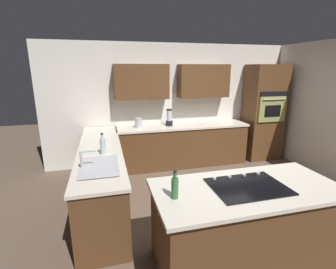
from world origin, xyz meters
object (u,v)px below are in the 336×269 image
cooktop (248,186)px  blender (169,119)px  wall_oven (263,113)px  dish_soap_bottle (103,146)px  sink_unit (99,166)px  kettle (139,123)px  oil_bottle (175,187)px

cooktop → blender: 2.92m
wall_oven → dish_soap_bottle: wall_oven is taller
sink_unit → dish_soap_bottle: bearing=-97.0°
kettle → dish_soap_bottle: bearing=64.6°
blender → dish_soap_bottle: (1.37, 1.51, -0.03)m
sink_unit → kettle: size_ratio=3.58×
blender → kettle: bearing=0.0°
oil_bottle → dish_soap_bottle: bearing=-65.7°
wall_oven → dish_soap_bottle: (3.62, 1.49, -0.06)m
cooktop → dish_soap_bottle: (1.43, -1.40, 0.12)m
blender → dish_soap_bottle: size_ratio=1.14×
blender → wall_oven: bearing=179.3°
dish_soap_bottle → blender: bearing=-132.1°
sink_unit → kettle: bearing=-111.3°
sink_unit → dish_soap_bottle: dish_soap_bottle is taller
sink_unit → kettle: 2.14m
oil_bottle → sink_unit: bearing=-53.4°
cooktop → kettle: bearing=-76.2°
sink_unit → kettle: (-0.78, -1.99, 0.08)m
cooktop → oil_bottle: (0.79, 0.03, 0.10)m
cooktop → blender: bearing=-88.7°
blender → kettle: blender is taller
wall_oven → sink_unit: size_ratio=3.09×
wall_oven → oil_bottle: (2.98, 2.91, -0.07)m
dish_soap_bottle → oil_bottle: size_ratio=1.11×
sink_unit → oil_bottle: (-0.70, 0.95, 0.09)m
cooktop → blender: size_ratio=2.14×
blender → dish_soap_bottle: blender is taller
sink_unit → blender: blender is taller
oil_bottle → blender: bearing=-103.9°
blender → oil_bottle: 3.03m
sink_unit → oil_bottle: 1.18m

